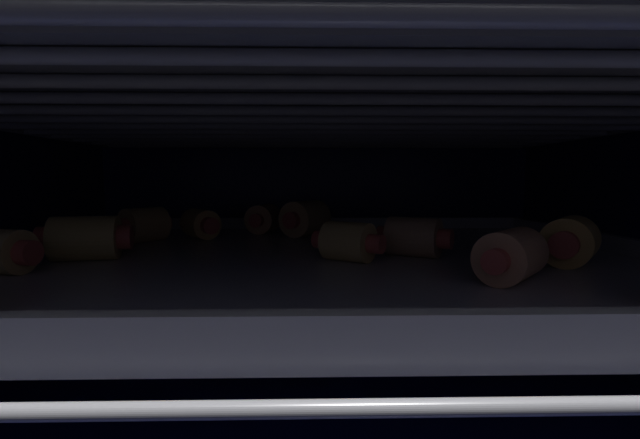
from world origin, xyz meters
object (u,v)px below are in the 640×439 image
object	(u,v)px
oven_rack_upper	(321,123)
pig_in_blanket_upper_4	(56,75)
pig_in_blanket_lower_1	(570,241)
pig_in_blanket_lower_10	(86,238)
pig_in_blanket_lower_2	(144,225)
baking_tray_upper	(321,111)
pig_in_blanket_lower_4	(414,237)
baking_tray_lower	(321,259)
oven_rack_lower	(321,270)
pig_in_blanket_upper_2	(564,87)
pig_in_blanket_upper_0	(115,101)
pig_in_blanket_lower_5	(511,256)
pig_in_blanket_lower_3	(200,224)
pig_in_blanket_lower_8	(264,219)
pig_in_blanket_lower_0	(305,218)
pig_in_blanket_upper_1	(204,87)
pig_in_blanket_upper_8	(74,90)
pig_in_blanket_upper_6	(508,57)
pig_in_blanket_upper_7	(229,27)
pig_in_blanket_upper_5	(173,109)
pig_in_blanket_lower_11	(348,242)

from	to	relation	value
oven_rack_upper	pig_in_blanket_upper_4	size ratio (longest dim) A/B	10.63
pig_in_blanket_lower_1	pig_in_blanket_lower_10	world-z (taller)	same
pig_in_blanket_lower_2	baking_tray_upper	world-z (taller)	baking_tray_upper
pig_in_blanket_lower_4	pig_in_blanket_upper_4	size ratio (longest dim) A/B	1.15
pig_in_blanket_lower_10	oven_rack_upper	size ratio (longest dim) A/B	0.12
baking_tray_lower	oven_rack_lower	bearing A→B (deg)	-90.00
pig_in_blanket_lower_4	pig_in_blanket_lower_10	size ratio (longest dim) A/B	0.88
baking_tray_lower	pig_in_blanket_lower_10	world-z (taller)	pig_in_blanket_lower_10
baking_tray_lower	pig_in_blanket_upper_2	world-z (taller)	pig_in_blanket_upper_2
oven_rack_upper	pig_in_blanket_upper_0	bearing A→B (deg)	156.79
baking_tray_lower	pig_in_blanket_lower_5	distance (cm)	13.20
pig_in_blanket_lower_3	pig_in_blanket_upper_4	distance (cm)	17.32
pig_in_blanket_lower_2	pig_in_blanket_lower_8	bearing A→B (deg)	33.51
pig_in_blanket_upper_0	pig_in_blanket_upper_2	world-z (taller)	pig_in_blanket_upper_0
pig_in_blanket_lower_1	baking_tray_upper	xyz separation A→B (cm)	(-15.65, 4.21, 8.68)
oven_rack_lower	pig_in_blanket_lower_4	distance (cm)	7.01
pig_in_blanket_lower_5	pig_in_blanket_lower_10	xyz separation A→B (cm)	(-25.79, 6.84, 0.10)
pig_in_blanket_lower_2	pig_in_blanket_lower_0	bearing A→B (deg)	15.65
pig_in_blanket_lower_10	oven_rack_upper	xyz separation A→B (cm)	(15.91, 1.75, 7.91)
pig_in_blanket_upper_1	pig_in_blanket_upper_8	size ratio (longest dim) A/B	0.99
pig_in_blanket_lower_2	pig_in_blanket_upper_6	world-z (taller)	pig_in_blanket_upper_6
oven_rack_lower	pig_in_blanket_lower_5	size ratio (longest dim) A/B	10.23
pig_in_blanket_lower_5	pig_in_blanket_upper_1	size ratio (longest dim) A/B	0.95
pig_in_blanket_lower_3	pig_in_blanket_upper_2	xyz separation A→B (cm)	(28.45, -9.04, 10.72)
pig_in_blanket_lower_10	pig_in_blanket_upper_7	world-z (taller)	pig_in_blanket_upper_7
pig_in_blanket_lower_10	pig_in_blanket_upper_0	size ratio (longest dim) A/B	1.20
oven_rack_upper	pig_in_blanket_upper_8	distance (cm)	18.41
pig_in_blanket_upper_6	pig_in_blanket_lower_4	bearing A→B (deg)	117.19
pig_in_blanket_lower_1	pig_in_blanket_upper_2	bearing A→B (deg)	68.82
pig_in_blanket_lower_3	pig_in_blanket_upper_4	size ratio (longest dim) A/B	1.09
pig_in_blanket_lower_3	pig_in_blanket_upper_5	size ratio (longest dim) A/B	0.85
pig_in_blanket_lower_3	pig_in_blanket_upper_6	bearing A→B (deg)	-38.88
pig_in_blanket_lower_0	pig_in_blanket_lower_10	xyz separation A→B (cm)	(-14.64, -12.68, -0.20)
oven_rack_lower	pig_in_blanket_upper_5	bearing A→B (deg)	139.12
pig_in_blanket_lower_8	baking_tray_upper	world-z (taller)	baking_tray_upper
pig_in_blanket_lower_0	pig_in_blanket_upper_0	size ratio (longest dim) A/B	1.08
pig_in_blanket_lower_8	pig_in_blanket_upper_1	world-z (taller)	pig_in_blanket_upper_1
pig_in_blanket_lower_1	baking_tray_lower	bearing A→B (deg)	164.96
pig_in_blanket_upper_6	pig_in_blanket_lower_3	bearing A→B (deg)	141.12
pig_in_blanket_lower_10	pig_in_blanket_upper_4	distance (cm)	10.51
pig_in_blanket_lower_3	pig_in_blanket_lower_8	distance (cm)	6.72
oven_rack_upper	oven_rack_lower	bearing A→B (deg)	90.00
pig_in_blanket_lower_0	pig_in_blanket_upper_5	world-z (taller)	pig_in_blanket_upper_5
pig_in_blanket_lower_3	pig_in_blanket_upper_7	distance (cm)	25.03
pig_in_blanket_upper_6	oven_rack_upper	bearing A→B (deg)	143.47
pig_in_blanket_upper_1	pig_in_blanket_upper_6	distance (cm)	20.46
baking_tray_lower	pig_in_blanket_lower_4	bearing A→B (deg)	-6.72
pig_in_blanket_lower_11	pig_in_blanket_lower_2	bearing A→B (deg)	150.79
pig_in_blanket_lower_0	pig_in_blanket_upper_7	world-z (taller)	pig_in_blanket_upper_7
baking_tray_lower	pig_in_blanket_upper_1	xyz separation A→B (cm)	(-8.55, 1.57, 12.47)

